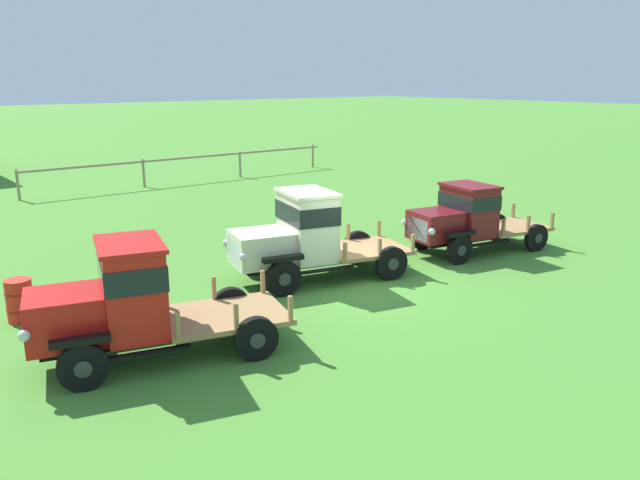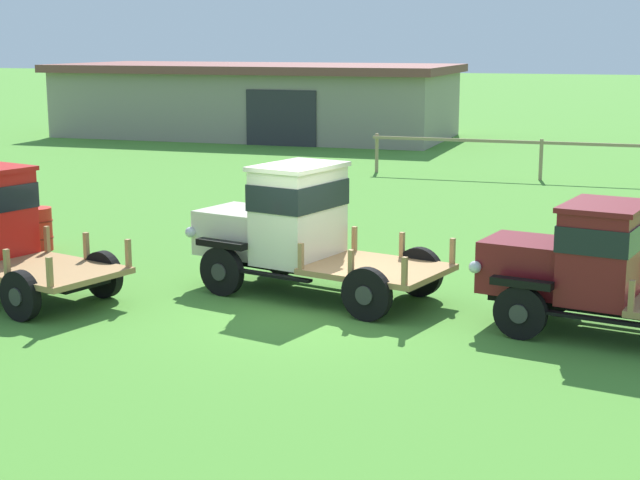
{
  "view_description": "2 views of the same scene",
  "coord_description": "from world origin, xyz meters",
  "views": [
    {
      "loc": [
        -10.06,
        -11.19,
        5.12
      ],
      "look_at": [
        -0.16,
        1.09,
        1.0
      ],
      "focal_mm": 35.0,
      "sensor_mm": 36.0,
      "label": 1
    },
    {
      "loc": [
        5.31,
        -15.21,
        4.53
      ],
      "look_at": [
        -0.16,
        1.09,
        1.0
      ],
      "focal_mm": 55.0,
      "sensor_mm": 36.0,
      "label": 2
    }
  ],
  "objects": [
    {
      "name": "oil_drum_beside_row",
      "position": [
        -7.16,
        2.72,
        0.47
      ],
      "size": [
        0.58,
        0.58,
        0.94
      ],
      "color": "red",
      "rests_on": "ground"
    },
    {
      "name": "vintage_truck_midrow_center",
      "position": [
        4.65,
        0.18,
        1.08
      ],
      "size": [
        4.87,
        2.63,
        2.07
      ],
      "color": "black",
      "rests_on": "ground"
    },
    {
      "name": "vintage_truck_second_in_line",
      "position": [
        -0.7,
        1.14,
        1.21
      ],
      "size": [
        5.05,
        2.97,
        2.35
      ],
      "color": "black",
      "rests_on": "ground"
    },
    {
      "name": "paddock_fence",
      "position": [
        4.54,
        17.34,
        1.02
      ],
      "size": [
        16.39,
        0.7,
        1.34
      ],
      "color": "#997F60",
      "rests_on": "ground"
    },
    {
      "name": "ground_plane",
      "position": [
        0.0,
        0.0,
        0.0
      ],
      "size": [
        240.0,
        240.0,
        0.0
      ],
      "primitive_type": "plane",
      "color": "#47842D"
    },
    {
      "name": "vintage_truck_foreground_near",
      "position": [
        -6.06,
        -0.63,
        1.16
      ],
      "size": [
        5.04,
        3.04,
        2.27
      ],
      "color": "black",
      "rests_on": "ground"
    }
  ]
}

